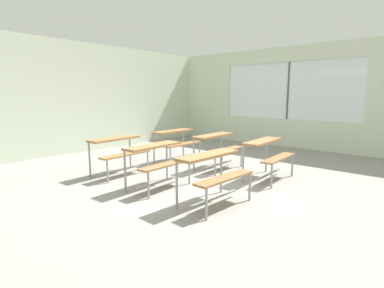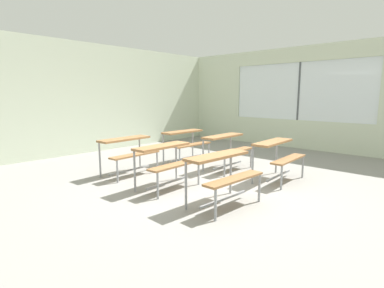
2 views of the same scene
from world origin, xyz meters
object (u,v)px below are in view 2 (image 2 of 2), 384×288
desk_bench_r0c0 (223,168)px  desk_bench_r1c0 (167,156)px  desk_bench_r2c0 (128,147)px  desk_bench_r2c1 (186,139)px  desk_bench_r1c1 (227,144)px  desk_bench_r0c1 (278,151)px

desk_bench_r0c0 → desk_bench_r1c0: size_ratio=1.00×
desk_bench_r1c0 → desk_bench_r2c0: same height
desk_bench_r0c0 → desk_bench_r2c0: bearing=91.1°
desk_bench_r0c0 → desk_bench_r2c1: same height
desk_bench_r1c1 → desk_bench_r2c1: same height
desk_bench_r0c1 → desk_bench_r1c1: same height
desk_bench_r1c0 → desk_bench_r1c1: size_ratio=1.01×
desk_bench_r1c1 → desk_bench_r2c0: 2.07m
desk_bench_r2c0 → desk_bench_r2c1: (1.65, -0.01, 0.00)m
desk_bench_r0c0 → desk_bench_r2c1: (1.72, 2.40, 0.00)m
desk_bench_r0c1 → desk_bench_r1c1: 1.20m
desk_bench_r2c0 → desk_bench_r2c1: 1.65m
desk_bench_r0c1 → desk_bench_r2c1: (-0.00, 2.39, 0.00)m
desk_bench_r0c0 → desk_bench_r2c0: size_ratio=1.00×
desk_bench_r0c0 → desk_bench_r1c1: same height
desk_bench_r1c0 → desk_bench_r2c1: size_ratio=1.01×
desk_bench_r0c0 → desk_bench_r1c0: same height
desk_bench_r0c1 → desk_bench_r2c1: size_ratio=1.02×
desk_bench_r0c0 → desk_bench_r2c1: bearing=57.2°
desk_bench_r0c0 → desk_bench_r1c0: bearing=92.5°
desk_bench_r1c1 → desk_bench_r2c1: (-0.04, 1.19, 0.00)m
desk_bench_r2c1 → desk_bench_r1c1: bearing=-87.2°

